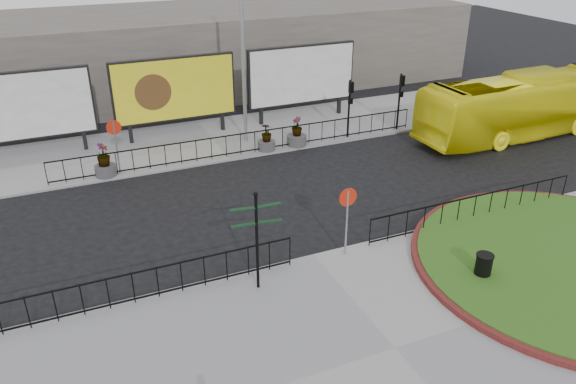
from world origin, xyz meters
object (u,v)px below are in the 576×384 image
planter_b (267,140)px  planter_a (105,163)px  lamp_post (243,47)px  litter_bin (483,267)px  planter_c (297,135)px  billboard_mid (175,89)px  bus (520,106)px  fingerpost_sign (257,232)px

planter_b → planter_a: bearing=180.0°
lamp_post → planter_b: (0.49, -1.60, -4.21)m
litter_bin → planter_c: 12.84m
lamp_post → billboard_mid: bearing=146.7°
billboard_mid → bus: bearing=-22.4°
litter_bin → planter_c: bearing=92.8°
bus → planter_a: 20.65m
lamp_post → planter_c: (2.10, -1.60, -4.19)m
billboard_mid → lamp_post: (3.01, -1.97, 2.23)m
billboard_mid → planter_b: size_ratio=4.61×
litter_bin → fingerpost_sign: bearing=159.9°
lamp_post → litter_bin: bearing=-79.3°
planter_c → litter_bin: bearing=-87.2°
billboard_mid → planter_a: billboard_mid is taller
litter_bin → bus: size_ratio=0.08×
fingerpost_sign → planter_c: 12.09m
fingerpost_sign → planter_b: size_ratio=2.44×
planter_b → planter_c: bearing=0.0°
planter_c → fingerpost_sign: bearing=-119.9°
litter_bin → planter_a: planter_a is taller
lamp_post → planter_a: (-7.11, -1.59, -4.12)m
bus → planter_c: bearing=73.2°
litter_bin → planter_a: size_ratio=0.61×
bus → planter_b: (-12.79, 3.13, -1.00)m
billboard_mid → fingerpost_sign: bearing=-93.6°
lamp_post → planter_c: 4.95m
bus → planter_c: size_ratio=7.95×
billboard_mid → litter_bin: size_ratio=6.80×
litter_bin → bus: (10.56, 9.69, 1.03)m
litter_bin → planter_c: planter_c is taller
litter_bin → bus: bus is taller
fingerpost_sign → litter_bin: bearing=-10.3°
planter_b → planter_c: planter_c is taller
fingerpost_sign → bus: 18.65m
bus → planter_a: bus is taller
lamp_post → planter_b: lamp_post is taller
lamp_post → litter_bin: lamp_post is taller
billboard_mid → litter_bin: bearing=-70.7°
billboard_mid → planter_c: bearing=-34.9°
litter_bin → planter_b: bearing=99.9°
planter_c → planter_b: bearing=-180.0°
billboard_mid → lamp_post: size_ratio=0.67×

